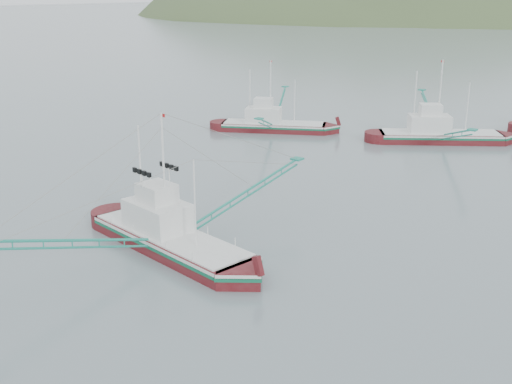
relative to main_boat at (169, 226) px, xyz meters
The scene contains 5 objects.
ground 3.32m from the main_boat, 10.39° to the left, with size 1200.00×1200.00×0.00m, color slate.
main_boat is the anchor object (origin of this frame).
bg_boat_far 43.76m from the main_boat, 87.46° to the left, with size 19.00×23.42×10.57m.
bg_boat_left 40.40m from the main_boat, 115.90° to the left, with size 15.30×22.57×9.81m.
headland_left 401.72m from the main_boat, 116.18° to the left, with size 448.00×308.00×210.00m, color #40532A.
Camera 1 is at (28.13, -30.17, 17.86)m, focal length 45.00 mm.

